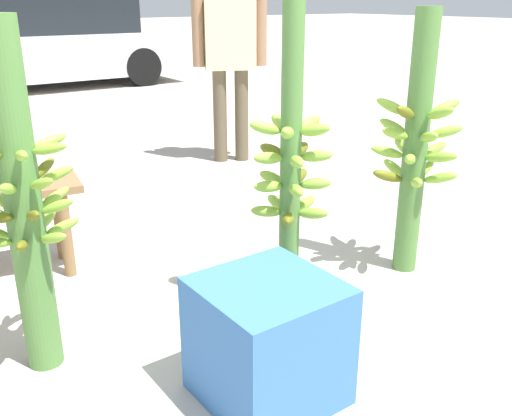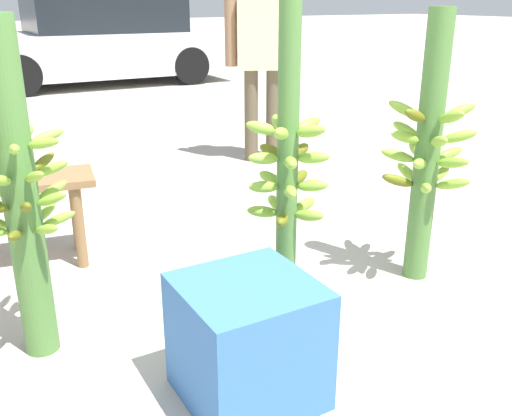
# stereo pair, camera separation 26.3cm
# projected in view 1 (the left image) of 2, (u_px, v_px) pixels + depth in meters

# --- Properties ---
(ground_plane) EXTENTS (80.00, 80.00, 0.00)m
(ground_plane) POSITION_uv_depth(u_px,v_px,m) (306.00, 347.00, 2.44)
(ground_plane) COLOR #B2AA9E
(banana_stalk_left) EXTENTS (0.40, 0.40, 1.36)m
(banana_stalk_left) POSITION_uv_depth(u_px,v_px,m) (23.00, 204.00, 2.11)
(banana_stalk_left) COLOR #4C7A38
(banana_stalk_left) RESTS_ON ground_plane
(banana_stalk_center) EXTENTS (0.36, 0.36, 1.44)m
(banana_stalk_center) POSITION_uv_depth(u_px,v_px,m) (290.00, 169.00, 2.43)
(banana_stalk_center) COLOR #4C7A38
(banana_stalk_center) RESTS_ON ground_plane
(banana_stalk_right) EXTENTS (0.46, 0.46, 1.37)m
(banana_stalk_right) POSITION_uv_depth(u_px,v_px,m) (416.00, 146.00, 2.92)
(banana_stalk_right) COLOR #4C7A38
(banana_stalk_right) RESTS_ON ground_plane
(vendor_person) EXTENTS (0.62, 0.38, 1.65)m
(vendor_person) POSITION_uv_depth(u_px,v_px,m) (230.00, 50.00, 4.92)
(vendor_person) COLOR brown
(vendor_person) RESTS_ON ground_plane
(parked_car) EXTENTS (4.47, 1.94, 1.44)m
(parked_car) POSITION_uv_depth(u_px,v_px,m) (45.00, 44.00, 9.42)
(parked_car) COLOR silver
(parked_car) RESTS_ON ground_plane
(produce_crate) EXTENTS (0.47, 0.47, 0.47)m
(produce_crate) POSITION_uv_depth(u_px,v_px,m) (268.00, 341.00, 2.07)
(produce_crate) COLOR #386BB2
(produce_crate) RESTS_ON ground_plane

